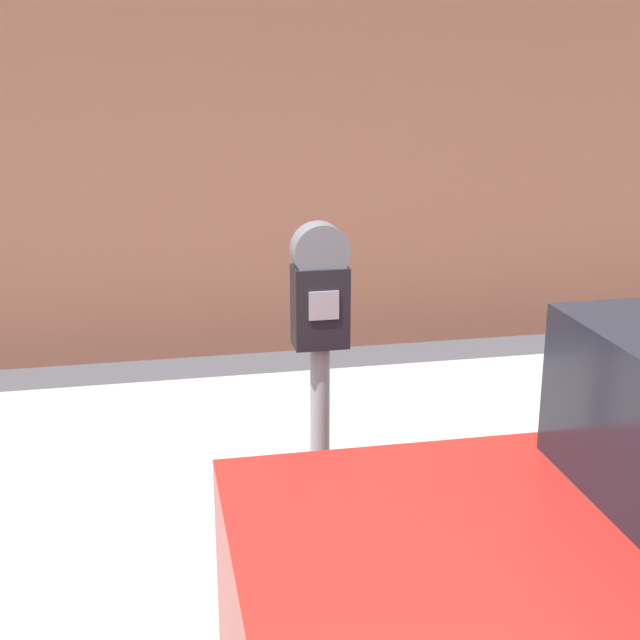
% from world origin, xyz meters
% --- Properties ---
extents(sidewalk, '(24.00, 2.80, 0.11)m').
position_xyz_m(sidewalk, '(0.00, 2.20, 0.06)').
color(sidewalk, '#ADAAA3').
rests_on(sidewalk, ground_plane).
extents(building_facade, '(24.00, 0.30, 4.85)m').
position_xyz_m(building_facade, '(0.00, 4.49, 2.43)').
color(building_facade, '#935642').
rests_on(building_facade, ground_plane).
extents(parking_meter, '(0.19, 0.13, 1.45)m').
position_xyz_m(parking_meter, '(0.23, 1.10, 1.11)').
color(parking_meter, gray).
rests_on(parking_meter, sidewalk).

